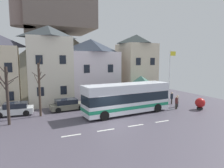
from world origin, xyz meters
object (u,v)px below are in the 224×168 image
object	(u,v)px
townhouse_03	(136,66)
pedestrian_00	(160,99)
flagpole	(170,75)
bare_tree_02	(40,88)
bus_shelter	(141,81)
parked_car_00	(15,109)
parked_car_01	(153,96)
townhouse_02	(91,69)
townhouse_01	(49,65)
hilltop_castle	(58,52)
bare_tree_00	(7,94)
pedestrian_01	(177,101)
pedestrian_03	(172,97)
harbour_buoy	(200,103)
transit_bus	(127,99)
parked_car_02	(67,105)
public_bench	(141,97)
pedestrian_02	(176,102)

from	to	relation	value
townhouse_03	pedestrian_00	bearing A→B (deg)	-92.40
flagpole	bare_tree_02	xyz separation A→B (m)	(-15.75, 1.92, -1.13)
bus_shelter	parked_car_00	distance (m)	16.00
parked_car_01	bare_tree_02	bearing A→B (deg)	-168.69
townhouse_02	parked_car_01	world-z (taller)	townhouse_02
townhouse_01	parked_car_00	distance (m)	7.72
flagpole	bare_tree_02	bearing A→B (deg)	173.06
hilltop_castle	flagpole	bearing A→B (deg)	-70.14
bus_shelter	bare_tree_02	size ratio (longest dim) A/B	0.63
bare_tree_00	pedestrian_01	bearing A→B (deg)	-2.49
townhouse_01	flagpole	size ratio (longest dim) A/B	1.48
parked_car_00	bare_tree_02	xyz separation A→B (m)	(2.57, -1.63, 2.37)
pedestrian_03	bare_tree_02	bearing A→B (deg)	176.63
pedestrian_03	harbour_buoy	bearing A→B (deg)	-74.61
townhouse_03	transit_bus	distance (m)	11.64
parked_car_02	flagpole	bearing A→B (deg)	-18.55
pedestrian_00	pedestrian_03	bearing A→B (deg)	-12.11
public_bench	flagpole	xyz separation A→B (m)	(1.28, -4.80, 3.70)
bus_shelter	flagpole	size ratio (longest dim) A/B	0.54
harbour_buoy	parked_car_02	bearing A→B (deg)	157.16
townhouse_02	townhouse_03	size ratio (longest dim) A/B	0.90
townhouse_03	parked_car_01	bearing A→B (deg)	-85.32
bus_shelter	parked_car_02	xyz separation A→B (m)	(-10.06, 0.45, -2.46)
pedestrian_03	townhouse_02	bearing A→B (deg)	138.60
pedestrian_01	pedestrian_03	world-z (taller)	pedestrian_03
bus_shelter	harbour_buoy	xyz separation A→B (m)	(4.85, -5.83, -2.33)
bare_tree_02	parked_car_01	bearing A→B (deg)	6.61
hilltop_castle	bare_tree_02	distance (m)	26.41
pedestrian_03	public_bench	world-z (taller)	pedestrian_03
pedestrian_01	public_bench	size ratio (longest dim) A/B	1.05
townhouse_02	public_bench	xyz separation A→B (m)	(6.48, -4.07, -4.13)
parked_car_01	bus_shelter	bearing A→B (deg)	-157.27
parked_car_00	bare_tree_00	size ratio (longest dim) A/B	0.71
townhouse_02	parked_car_00	size ratio (longest dim) A/B	2.26
townhouse_02	transit_bus	size ratio (longest dim) A/B	0.89
parked_car_01	pedestrian_03	bearing A→B (deg)	-64.47
pedestrian_02	parked_car_01	bearing A→B (deg)	86.13
bus_shelter	bare_tree_02	distance (m)	13.26
pedestrian_00	bare_tree_02	bearing A→B (deg)	177.64
flagpole	bare_tree_02	distance (m)	15.91
townhouse_02	pedestrian_01	size ratio (longest dim) A/B	5.93
pedestrian_02	public_bench	size ratio (longest dim) A/B	1.08
townhouse_01	pedestrian_03	xyz separation A→B (m)	(15.30, -7.07, -4.35)
transit_bus	bare_tree_02	world-z (taller)	bare_tree_02
parked_car_00	bus_shelter	bearing A→B (deg)	-176.85
parked_car_01	harbour_buoy	distance (m)	7.04
townhouse_01	pedestrian_02	world-z (taller)	townhouse_01
transit_bus	pedestrian_03	size ratio (longest dim) A/B	6.28
townhouse_03	flagpole	distance (m)	8.22
parked_car_01	pedestrian_03	size ratio (longest dim) A/B	2.53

